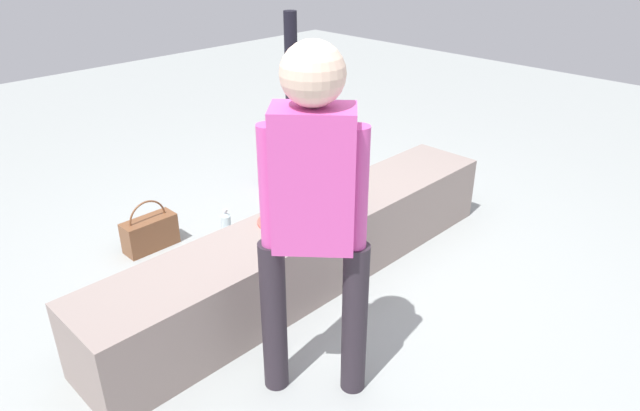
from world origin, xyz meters
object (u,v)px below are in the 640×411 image
(water_bottle_near_gift, at_px, (226,225))
(handbag_black_leather, at_px, (301,208))
(party_cup_red, at_px, (163,285))
(gift_bag, at_px, (279,165))
(child_seated, at_px, (327,174))
(cake_plate, at_px, (277,219))
(handbag_brown_canvas, at_px, (150,232))
(adult_standing, at_px, (313,202))

(water_bottle_near_gift, xyz_separation_m, handbag_black_leather, (0.48, -0.21, 0.03))
(party_cup_red, bearing_deg, handbag_black_leather, 1.75)
(gift_bag, height_order, party_cup_red, gift_bag)
(child_seated, bearing_deg, water_bottle_near_gift, 103.81)
(gift_bag, xyz_separation_m, handbag_black_leather, (-0.34, -0.61, -0.04))
(cake_plate, bearing_deg, child_seated, -13.23)
(child_seated, xyz_separation_m, water_bottle_near_gift, (-0.18, 0.74, -0.54))
(party_cup_red, relative_size, handbag_black_leather, 0.31)
(water_bottle_near_gift, relative_size, handbag_brown_canvas, 0.64)
(child_seated, height_order, adult_standing, adult_standing)
(child_seated, distance_m, handbag_brown_canvas, 1.27)
(party_cup_red, bearing_deg, handbag_brown_canvas, 66.58)
(party_cup_red, height_order, handbag_black_leather, handbag_black_leather)
(handbag_brown_canvas, bearing_deg, party_cup_red, -113.42)
(child_seated, distance_m, water_bottle_near_gift, 0.93)
(party_cup_red, xyz_separation_m, handbag_black_leather, (1.10, 0.03, 0.07))
(cake_plate, relative_size, gift_bag, 0.61)
(handbag_brown_canvas, bearing_deg, gift_bag, 6.89)
(child_seated, xyz_separation_m, gift_bag, (0.63, 1.14, -0.47))
(water_bottle_near_gift, distance_m, party_cup_red, 0.68)
(adult_standing, height_order, gift_bag, adult_standing)
(party_cup_red, distance_m, handbag_black_leather, 1.11)
(water_bottle_near_gift, bearing_deg, handbag_black_leather, -24.27)
(cake_plate, height_order, party_cup_red, cake_plate)
(adult_standing, bearing_deg, gift_bag, 52.53)
(party_cup_red, bearing_deg, gift_bag, 24.16)
(party_cup_red, bearing_deg, water_bottle_near_gift, 21.58)
(cake_plate, xyz_separation_m, party_cup_red, (-0.50, 0.42, -0.39))
(adult_standing, relative_size, cake_plate, 6.82)
(water_bottle_near_gift, bearing_deg, cake_plate, -100.80)
(child_seated, relative_size, adult_standing, 0.32)
(water_bottle_near_gift, distance_m, handbag_brown_canvas, 0.48)
(adult_standing, bearing_deg, handbag_brown_canvas, 85.97)
(adult_standing, height_order, handbag_black_leather, adult_standing)
(child_seated, relative_size, handbag_black_leather, 1.36)
(handbag_black_leather, distance_m, handbag_brown_canvas, 1.00)
(cake_plate, relative_size, water_bottle_near_gift, 1.03)
(child_seated, distance_m, adult_standing, 0.98)
(gift_bag, bearing_deg, handbag_black_leather, -119.01)
(handbag_black_leather, relative_size, handbag_brown_canvas, 1.05)
(cake_plate, height_order, water_bottle_near_gift, cake_plate)
(child_seated, xyz_separation_m, cake_plate, (-0.31, 0.07, -0.19))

